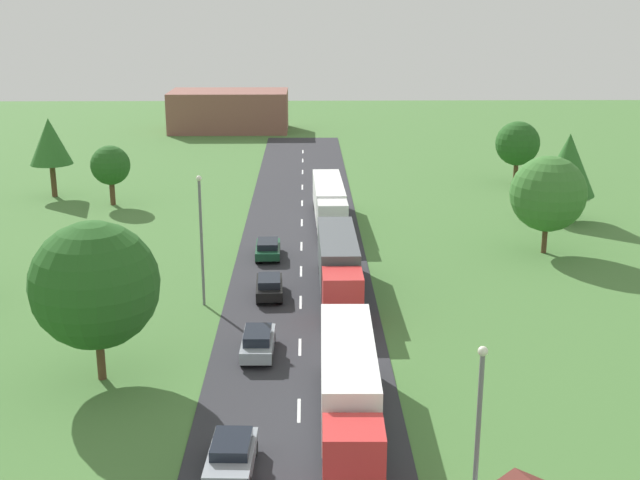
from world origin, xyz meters
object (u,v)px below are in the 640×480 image
at_px(distant_building, 229,111).
at_px(truck_lead, 349,385).
at_px(car_fourth, 268,248).
at_px(lamppost_lead, 478,434).
at_px(tree_maple, 110,165).
at_px(truck_second, 338,264).
at_px(tree_lime, 50,142).
at_px(tree_elm, 548,194).
at_px(lamppost_second, 201,234).
at_px(tree_ash, 518,144).
at_px(car_third, 269,286).
at_px(tree_birch, 95,285).
at_px(car_lead, 231,456).
at_px(car_second, 258,342).
at_px(truck_third, 329,201).
at_px(tree_oak, 568,165).

bearing_deg(distant_building, truck_lead, -81.52).
bearing_deg(car_fourth, lamppost_lead, -75.28).
distance_m(truck_lead, tree_maple, 48.28).
bearing_deg(truck_second, tree_lime, 133.31).
bearing_deg(tree_elm, tree_lime, 155.67).
height_order(lamppost_second, tree_ash, lamppost_second).
bearing_deg(tree_elm, tree_maple, 156.42).
bearing_deg(lamppost_lead, car_third, 108.42).
height_order(car_fourth, tree_birch, tree_birch).
bearing_deg(car_lead, truck_second, 76.16).
height_order(car_third, tree_elm, tree_elm).
bearing_deg(truck_second, tree_birch, -135.91).
distance_m(truck_second, tree_ash, 40.17).
distance_m(tree_elm, distant_building, 70.07).
bearing_deg(truck_second, car_second, -116.45).
xyz_separation_m(car_lead, tree_elm, (21.89, 30.94, 3.92)).
relative_size(truck_second, car_third, 3.02).
distance_m(tree_birch, distant_building, 85.04).
bearing_deg(truck_third, car_third, -103.65).
height_order(car_third, tree_oak, tree_oak).
bearing_deg(lamppost_lead, lamppost_second, 117.66).
xyz_separation_m(car_third, lamppost_second, (-4.22, -1.32, 3.98)).
bearing_deg(car_second, distant_building, 96.13).
height_order(truck_second, lamppost_lead, lamppost_lead).
xyz_separation_m(car_fourth, tree_lime, (-22.52, 21.02, 4.79)).
bearing_deg(tree_ash, car_lead, -114.74).
relative_size(lamppost_second, tree_birch, 1.01).
bearing_deg(lamppost_lead, tree_elm, 70.37).
xyz_separation_m(car_lead, tree_lime, (-22.31, 50.92, 4.75)).
bearing_deg(distant_building, tree_maple, -98.78).
xyz_separation_m(truck_lead, car_second, (-4.63, 8.11, -1.34)).
distance_m(truck_lead, car_fourth, 26.67).
height_order(lamppost_lead, lamppost_second, lamppost_second).
relative_size(lamppost_second, tree_elm, 1.12).
xyz_separation_m(car_lead, tree_maple, (-15.60, 47.31, 3.04)).
relative_size(lamppost_lead, tree_maple, 1.33).
bearing_deg(car_third, distant_building, 97.10).
distance_m(car_second, tree_maple, 39.06).
height_order(car_lead, car_third, car_lead).
height_order(tree_oak, tree_maple, tree_oak).
bearing_deg(tree_birch, tree_ash, 54.56).
distance_m(truck_second, lamppost_second, 9.38).
xyz_separation_m(car_lead, tree_birch, (-7.60, 9.10, 4.38)).
relative_size(truck_third, tree_birch, 1.65).
bearing_deg(tree_elm, car_lead, -125.28).
relative_size(truck_third, car_fourth, 3.28).
relative_size(tree_birch, distant_building, 0.48).
distance_m(lamppost_second, tree_oak, 36.49).
bearing_deg(truck_third, car_second, -99.64).
relative_size(car_lead, tree_elm, 0.53).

